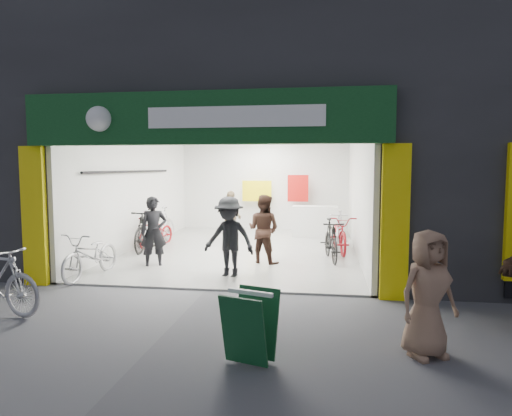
% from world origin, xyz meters
% --- Properties ---
extents(ground, '(60.00, 60.00, 0.00)m').
position_xyz_m(ground, '(0.00, 0.00, 0.00)').
color(ground, '#56565B').
rests_on(ground, ground).
extents(building, '(17.00, 10.27, 8.00)m').
position_xyz_m(building, '(0.91, 4.99, 4.31)').
color(building, '#232326').
rests_on(building, ground).
extents(bike_left_front, '(0.80, 1.85, 0.94)m').
position_xyz_m(bike_left_front, '(-2.50, 0.60, 0.47)').
color(bike_left_front, '#B0B0B5').
rests_on(bike_left_front, ground).
extents(bike_left_midfront, '(0.63, 1.92, 1.14)m').
position_xyz_m(bike_left_midfront, '(-2.50, 3.50, 0.57)').
color(bike_left_midfront, black).
rests_on(bike_left_midfront, ground).
extents(bike_left_midback, '(0.88, 1.69, 0.85)m').
position_xyz_m(bike_left_midback, '(-2.50, 4.18, 0.42)').
color(bike_left_midback, maroon).
rests_on(bike_left_midback, ground).
extents(bike_left_back, '(0.72, 1.87, 1.10)m').
position_xyz_m(bike_left_back, '(-2.50, 4.46, 0.55)').
color(bike_left_back, silver).
rests_on(bike_left_back, ground).
extents(bike_right_front, '(0.71, 1.72, 1.00)m').
position_xyz_m(bike_right_front, '(2.26, 2.93, 0.50)').
color(bike_right_front, black).
rests_on(bike_right_front, ground).
extents(bike_right_mid, '(0.87, 1.93, 0.98)m').
position_xyz_m(bike_right_mid, '(2.50, 4.04, 0.49)').
color(bike_right_mid, maroon).
rests_on(bike_right_mid, ground).
extents(bike_right_back, '(0.65, 1.78, 1.05)m').
position_xyz_m(bike_right_back, '(2.50, 4.60, 0.52)').
color(bike_right_back, '#AFAEB3').
rests_on(bike_right_back, ground).
extents(customer_a, '(0.68, 0.59, 1.57)m').
position_xyz_m(customer_a, '(-1.62, 1.71, 0.79)').
color(customer_a, black).
rests_on(customer_a, ground).
extents(customer_b, '(0.93, 0.83, 1.59)m').
position_xyz_m(customer_b, '(0.73, 2.43, 0.80)').
color(customer_b, '#311D16').
rests_on(customer_b, ground).
extents(customer_c, '(1.16, 0.83, 1.63)m').
position_xyz_m(customer_c, '(0.23, 1.00, 0.81)').
color(customer_c, black).
rests_on(customer_c, ground).
extents(customer_d, '(0.91, 0.87, 1.52)m').
position_xyz_m(customer_d, '(-0.63, 5.31, 0.76)').
color(customer_d, '#80694B').
rests_on(customer_d, ground).
extents(pedestrian_near, '(0.87, 0.76, 1.50)m').
position_xyz_m(pedestrian_near, '(3.30, -2.36, 0.75)').
color(pedestrian_near, '#88654F').
rests_on(pedestrian_near, ground).
extents(sandwich_board, '(0.66, 0.67, 0.81)m').
position_xyz_m(sandwich_board, '(1.29, -2.86, 0.45)').
color(sandwich_board, '#104221').
rests_on(sandwich_board, ground).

